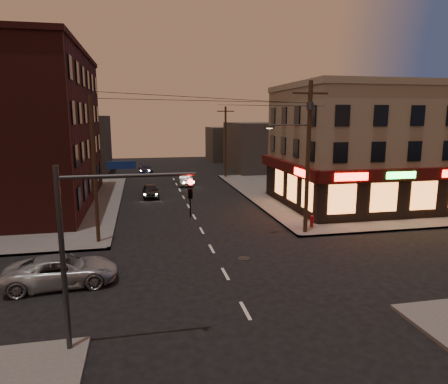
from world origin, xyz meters
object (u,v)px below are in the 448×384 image
object	(u,v)px
suv_cross	(62,271)
fire_hydrant	(312,220)
sedan_near	(151,191)
sedan_mid	(186,179)
sedan_far	(146,169)

from	to	relation	value
suv_cross	fire_hydrant	size ratio (longest dim) A/B	6.17
fire_hydrant	sedan_near	bearing A→B (deg)	128.59
suv_cross	sedan_near	world-z (taller)	suv_cross
suv_cross	sedan_mid	size ratio (longest dim) A/B	1.21
sedan_near	sedan_far	xyz separation A→B (m)	(-0.22, 17.50, -0.04)
sedan_near	fire_hydrant	bearing A→B (deg)	-52.91
sedan_mid	sedan_far	distance (m)	11.88
sedan_mid	suv_cross	bearing A→B (deg)	-104.92
sedan_far	sedan_near	bearing A→B (deg)	-93.37
suv_cross	sedan_far	world-z (taller)	suv_cross
sedan_near	sedan_mid	world-z (taller)	sedan_mid
sedan_mid	fire_hydrant	distance (m)	21.35
suv_cross	fire_hydrant	distance (m)	17.02
fire_hydrant	suv_cross	bearing A→B (deg)	-156.88
sedan_far	fire_hydrant	xyz separation A→B (m)	(11.20, -31.27, -0.02)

